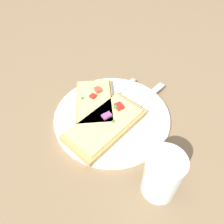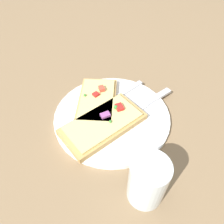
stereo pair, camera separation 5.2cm
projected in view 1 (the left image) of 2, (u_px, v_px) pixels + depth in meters
ground_plane at (112, 118)px, 0.53m from camera, size 4.00×4.00×0.00m
plate at (112, 116)px, 0.53m from camera, size 0.28×0.28×0.01m
fork at (109, 101)px, 0.55m from camera, size 0.18×0.12×0.01m
knife at (140, 103)px, 0.55m from camera, size 0.21×0.12×0.01m
pizza_slice_main at (106, 124)px, 0.49m from camera, size 0.21×0.18×0.03m
pizza_slice_corner at (95, 103)px, 0.54m from camera, size 0.13×0.18×0.03m
crumb_scatter at (92, 137)px, 0.48m from camera, size 0.02×0.10×0.01m
drinking_glass at (162, 175)px, 0.38m from camera, size 0.07×0.07×0.10m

